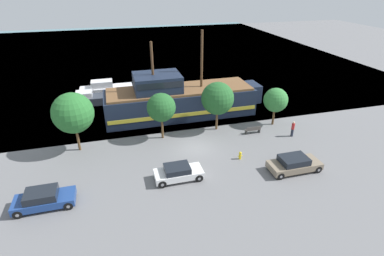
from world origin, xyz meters
name	(u,v)px	position (x,y,z in m)	size (l,w,h in m)	color
ground_plane	(195,148)	(0.00, 0.00, 0.00)	(160.00, 160.00, 0.00)	slate
water_surface	(142,52)	(0.00, 44.00, 0.00)	(80.00, 80.00, 0.00)	slate
pirate_ship	(179,99)	(0.27, 8.24, 2.02)	(19.04, 5.26, 9.97)	#192338
moored_boat_dockside	(106,88)	(-8.30, 18.64, 0.69)	(7.46, 2.34, 1.86)	silver
moored_boat_outer	(87,99)	(-10.72, 14.93, 0.66)	(5.14, 2.40, 1.71)	#2D333D
parked_car_curb_front	(44,199)	(-13.06, -5.21, 0.69)	(4.29, 1.92, 1.39)	navy
parked_car_curb_mid	(294,164)	(7.25, -6.01, 0.69)	(4.55, 2.00, 1.38)	#7F705B
parked_car_curb_rear	(178,172)	(-2.77, -4.57, 0.66)	(4.04, 1.83, 1.30)	white
fire_hydrant	(240,155)	(3.48, -3.06, 0.41)	(0.42, 0.25, 0.76)	yellow
bench_promenade_east	(253,130)	(6.87, 1.28, 0.44)	(1.68, 0.45, 0.85)	#4C4742
pedestrian_walking_near	(293,129)	(10.62, -0.37, 0.87)	(0.32, 0.32, 1.72)	#232838
tree_row_east	(73,113)	(-11.05, 2.65, 3.95)	(3.83, 3.83, 5.87)	brown
tree_row_mideast	(161,107)	(-2.74, 2.93, 3.46)	(2.93, 2.93, 4.94)	brown
tree_row_midwest	(218,98)	(3.40, 3.33, 3.65)	(3.51, 3.51, 5.41)	brown
tree_row_west	(276,100)	(10.07, 2.77, 2.98)	(2.70, 2.70, 4.34)	brown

